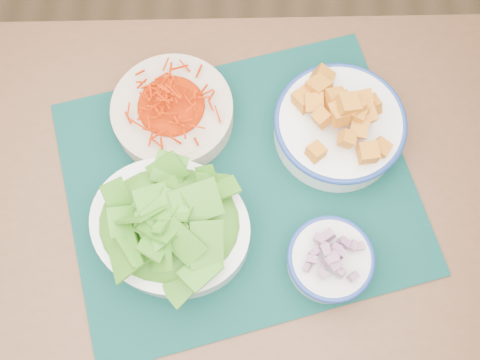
{
  "coord_description": "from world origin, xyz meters",
  "views": [
    {
      "loc": [
        -0.02,
        0.01,
        1.64
      ],
      "look_at": [
        -0.04,
        0.3,
        0.78
      ],
      "focal_mm": 40.0,
      "sensor_mm": 36.0,
      "label": 1
    }
  ],
  "objects_px": {
    "onion_bowl": "(330,259)",
    "lettuce_bowl": "(170,224)",
    "squash_bowl": "(341,122)",
    "table": "(186,232)",
    "placemat": "(240,186)",
    "carrot_bowl": "(172,110)"
  },
  "relations": [
    {
      "from": "onion_bowl",
      "to": "placemat",
      "type": "bearing_deg",
      "value": 140.28
    },
    {
      "from": "table",
      "to": "placemat",
      "type": "xyz_separation_m",
      "value": [
        0.1,
        0.07,
        0.1
      ]
    },
    {
      "from": "onion_bowl",
      "to": "lettuce_bowl",
      "type": "bearing_deg",
      "value": 171.73
    },
    {
      "from": "squash_bowl",
      "to": "placemat",
      "type": "bearing_deg",
      "value": -146.85
    },
    {
      "from": "carrot_bowl",
      "to": "onion_bowl",
      "type": "xyz_separation_m",
      "value": [
        0.28,
        -0.25,
        -0.0
      ]
    },
    {
      "from": "carrot_bowl",
      "to": "lettuce_bowl",
      "type": "height_order",
      "value": "lettuce_bowl"
    },
    {
      "from": "squash_bowl",
      "to": "onion_bowl",
      "type": "distance_m",
      "value": 0.24
    },
    {
      "from": "lettuce_bowl",
      "to": "squash_bowl",
      "type": "bearing_deg",
      "value": 50.72
    },
    {
      "from": "lettuce_bowl",
      "to": "table",
      "type": "bearing_deg",
      "value": 81.33
    },
    {
      "from": "squash_bowl",
      "to": "onion_bowl",
      "type": "xyz_separation_m",
      "value": [
        -0.01,
        -0.24,
        -0.02
      ]
    },
    {
      "from": "table",
      "to": "placemat",
      "type": "relative_size",
      "value": 2.16
    },
    {
      "from": "table",
      "to": "squash_bowl",
      "type": "xyz_separation_m",
      "value": [
        0.26,
        0.17,
        0.15
      ]
    },
    {
      "from": "table",
      "to": "onion_bowl",
      "type": "height_order",
      "value": "onion_bowl"
    },
    {
      "from": "placemat",
      "to": "squash_bowl",
      "type": "distance_m",
      "value": 0.21
    },
    {
      "from": "placemat",
      "to": "carrot_bowl",
      "type": "distance_m",
      "value": 0.18
    },
    {
      "from": "placemat",
      "to": "onion_bowl",
      "type": "xyz_separation_m",
      "value": [
        0.15,
        -0.13,
        0.04
      ]
    },
    {
      "from": "placemat",
      "to": "carrot_bowl",
      "type": "relative_size",
      "value": 2.55
    },
    {
      "from": "placemat",
      "to": "squash_bowl",
      "type": "xyz_separation_m",
      "value": [
        0.17,
        0.11,
        0.05
      ]
    },
    {
      "from": "carrot_bowl",
      "to": "table",
      "type": "bearing_deg",
      "value": -81.1
    },
    {
      "from": "carrot_bowl",
      "to": "onion_bowl",
      "type": "distance_m",
      "value": 0.37
    },
    {
      "from": "carrot_bowl",
      "to": "squash_bowl",
      "type": "distance_m",
      "value": 0.29
    },
    {
      "from": "placemat",
      "to": "lettuce_bowl",
      "type": "relative_size",
      "value": 1.9
    }
  ]
}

